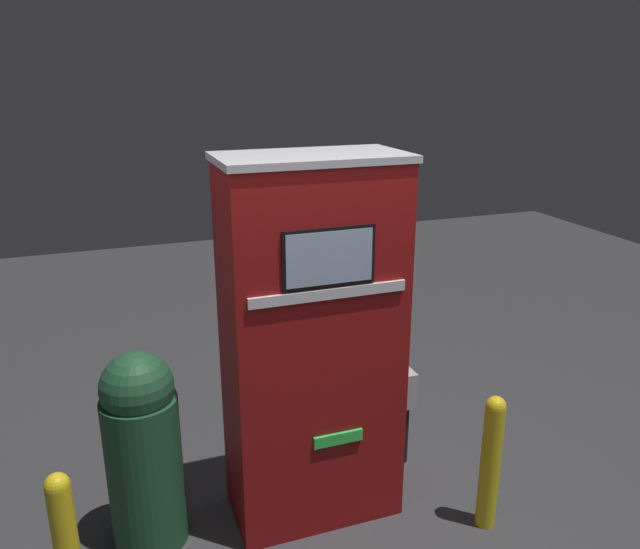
# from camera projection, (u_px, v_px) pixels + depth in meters

# --- Properties ---
(ground_plane) EXTENTS (14.00, 14.00, 0.00)m
(ground_plane) POSITION_uv_depth(u_px,v_px,m) (328.00, 532.00, 3.77)
(ground_plane) COLOR #38383A
(gas_pump) EXTENTS (1.11, 0.57, 2.24)m
(gas_pump) POSITION_uv_depth(u_px,v_px,m) (313.00, 346.00, 3.65)
(gas_pump) COLOR maroon
(gas_pump) RESTS_ON ground_plane
(safety_bollard) EXTENTS (0.12, 0.12, 0.88)m
(safety_bollard) POSITION_uv_depth(u_px,v_px,m) (491.00, 459.00, 3.70)
(safety_bollard) COLOR yellow
(safety_bollard) RESTS_ON ground_plane
(trash_bin) EXTENTS (0.43, 0.43, 1.21)m
(trash_bin) POSITION_uv_depth(u_px,v_px,m) (143.00, 448.00, 3.53)
(trash_bin) COLOR #1E4C2D
(trash_bin) RESTS_ON ground_plane
(safety_bollard_far) EXTENTS (0.12, 0.12, 0.88)m
(safety_bollard_far) POSITION_uv_depth(u_px,v_px,m) (67.00, 547.00, 3.02)
(safety_bollard_far) COLOR yellow
(safety_bollard_far) RESTS_ON ground_plane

